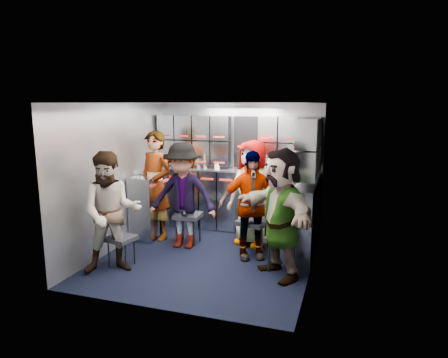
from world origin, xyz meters
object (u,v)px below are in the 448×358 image
(attendant_arc_b, at_px, (183,196))
(attendant_arc_d, at_px, (251,205))
(jump_seat_mid_right, at_px, (253,224))
(attendant_arc_c, at_px, (252,193))
(attendant_standing, at_px, (155,186))
(jump_seat_near_right, at_px, (282,239))
(attendant_arc_a, at_px, (111,213))
(jump_seat_center, at_px, (255,213))
(attendant_arc_e, at_px, (280,213))
(jump_seat_near_left, at_px, (121,240))
(jump_seat_mid_left, at_px, (188,217))

(attendant_arc_b, bearing_deg, attendant_arc_d, -8.82)
(jump_seat_mid_right, xyz_separation_m, attendant_arc_d, (-0.00, -0.18, 0.32))
(attendant_arc_c, bearing_deg, attendant_standing, -152.71)
(attendant_arc_c, distance_m, attendant_arc_d, 0.57)
(attendant_arc_d, bearing_deg, jump_seat_near_right, -55.03)
(attendant_arc_a, height_order, attendant_arc_d, attendant_arc_a)
(jump_seat_mid_right, bearing_deg, jump_seat_center, 101.55)
(attendant_arc_c, xyz_separation_m, attendant_arc_e, (0.60, -1.02, 0.01))
(attendant_standing, bearing_deg, jump_seat_center, 31.68)
(attendant_standing, height_order, attendant_arc_b, attendant_standing)
(jump_seat_near_left, height_order, jump_seat_center, jump_seat_center)
(jump_seat_near_right, relative_size, attendant_arc_a, 0.30)
(jump_seat_mid_left, bearing_deg, attendant_arc_b, -90.00)
(jump_seat_center, bearing_deg, attendant_arc_d, -81.24)
(jump_seat_near_left, relative_size, attendant_arc_a, 0.26)
(jump_seat_mid_right, bearing_deg, attendant_standing, 174.27)
(jump_seat_near_right, relative_size, attendant_arc_e, 0.29)
(attendant_arc_e, bearing_deg, jump_seat_center, 163.32)
(attendant_arc_d, bearing_deg, attendant_arc_c, 77.35)
(attendant_standing, height_order, attendant_arc_a, attendant_standing)
(attendant_arc_d, distance_m, attendant_arc_e, 0.68)
(jump_seat_near_left, distance_m, attendant_arc_c, 2.00)
(attendant_standing, distance_m, attendant_arc_b, 0.62)
(jump_seat_mid_left, distance_m, attendant_arc_c, 1.04)
(jump_seat_near_left, xyz_separation_m, attendant_standing, (-0.08, 1.14, 0.49))
(attendant_arc_b, relative_size, attendant_arc_c, 0.98)
(jump_seat_near_right, bearing_deg, attendant_arc_e, -90.00)
(attendant_standing, relative_size, attendant_arc_d, 1.14)
(attendant_arc_a, bearing_deg, jump_seat_center, 19.55)
(jump_seat_near_left, bearing_deg, attendant_arc_b, 61.73)
(jump_seat_near_left, bearing_deg, jump_seat_mid_left, 65.86)
(jump_seat_near_left, bearing_deg, attendant_arc_e, 9.37)
(jump_seat_near_left, bearing_deg, attendant_standing, 94.04)
(jump_seat_center, xyz_separation_m, attendant_arc_d, (0.11, -0.73, 0.31))
(attendant_arc_c, bearing_deg, jump_seat_center, 109.18)
(jump_seat_center, distance_m, attendant_arc_a, 2.25)
(jump_seat_mid_right, height_order, attendant_arc_b, attendant_arc_b)
(attendant_standing, distance_m, attendant_arc_d, 1.64)
(jump_seat_mid_right, bearing_deg, jump_seat_near_left, -147.16)
(jump_seat_mid_left, xyz_separation_m, attendant_arc_d, (1.04, -0.28, 0.34))
(attendant_arc_b, bearing_deg, jump_seat_near_right, -17.75)
(jump_seat_mid_right, bearing_deg, attendant_arc_b, -175.44)
(jump_seat_near_right, height_order, attendant_arc_e, attendant_arc_e)
(jump_seat_near_right, relative_size, attendant_arc_c, 0.29)
(jump_seat_near_left, distance_m, attendant_arc_a, 0.45)
(jump_seat_near_left, distance_m, attendant_arc_d, 1.77)
(jump_seat_near_left, distance_m, jump_seat_center, 2.09)
(jump_seat_center, bearing_deg, attendant_arc_e, -63.48)
(jump_seat_mid_left, height_order, attendant_arc_d, attendant_arc_d)
(jump_seat_mid_left, bearing_deg, jump_seat_mid_right, -5.34)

